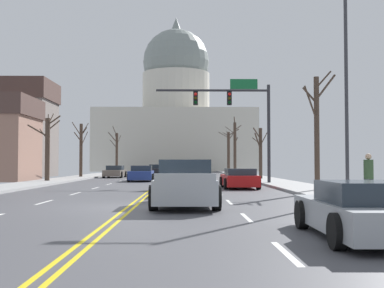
# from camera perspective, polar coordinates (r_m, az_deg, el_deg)

# --- Properties ---
(ground) EXTENTS (20.00, 180.00, 0.20)m
(ground) POSITION_cam_1_polar(r_m,az_deg,el_deg) (16.73, -7.13, -7.26)
(ground) COLOR #4A4A4F
(signal_gantry) EXTENTS (7.91, 0.41, 7.17)m
(signal_gantry) POSITION_cam_1_polar(r_m,az_deg,el_deg) (33.80, 5.37, 4.13)
(signal_gantry) COLOR #28282D
(signal_gantry) RESTS_ON ground
(street_lamp_right) EXTENTS (2.20, 0.24, 8.30)m
(street_lamp_right) POSITION_cam_1_polar(r_m,az_deg,el_deg) (20.25, 16.92, 7.89)
(street_lamp_right) COLOR #333338
(street_lamp_right) RESTS_ON ground
(capitol_building) EXTENTS (28.81, 20.80, 29.57)m
(capitol_building) POSITION_cam_1_polar(r_m,az_deg,el_deg) (93.08, -1.89, 2.93)
(capitol_building) COLOR beige
(capitol_building) RESTS_ON ground
(sedan_near_00) EXTENTS (2.10, 4.38, 1.16)m
(sedan_near_00) POSITION_cam_1_polar(r_m,az_deg,el_deg) (28.54, 5.58, -4.09)
(sedan_near_00) COLOR #B71414
(sedan_near_00) RESTS_ON ground
(sedan_near_01) EXTENTS (2.14, 4.32, 1.23)m
(sedan_near_01) POSITION_cam_1_polar(r_m,az_deg,el_deg) (22.49, -0.42, -4.56)
(sedan_near_01) COLOR silver
(sedan_near_01) RESTS_ON ground
(pickup_truck_near_02) EXTENTS (2.26, 5.50, 1.61)m
(pickup_truck_near_02) POSITION_cam_1_polar(r_m,az_deg,el_deg) (17.03, -0.83, -4.83)
(pickup_truck_near_02) COLOR #ADB2B7
(pickup_truck_near_02) RESTS_ON ground
(sedan_near_03) EXTENTS (2.01, 4.37, 1.14)m
(sedan_near_03) POSITION_cam_1_polar(r_m,az_deg,el_deg) (10.25, 19.33, -7.46)
(sedan_near_03) COLOR #9EA3A8
(sedan_near_03) RESTS_ON ground
(sedan_oncoming_00) EXTENTS (2.10, 4.38, 1.27)m
(sedan_oncoming_00) POSITION_cam_1_polar(r_m,az_deg,el_deg) (39.66, -5.95, -3.51)
(sedan_oncoming_00) COLOR navy
(sedan_oncoming_00) RESTS_ON ground
(sedan_oncoming_01) EXTENTS (2.04, 4.35, 1.22)m
(sedan_oncoming_01) POSITION_cam_1_polar(r_m,az_deg,el_deg) (49.84, -9.04, -3.25)
(sedan_oncoming_01) COLOR #6B6056
(sedan_oncoming_01) RESTS_ON ground
(sedan_oncoming_02) EXTENTS (2.08, 4.64, 1.29)m
(sedan_oncoming_02) POSITION_cam_1_polar(r_m,az_deg,el_deg) (58.74, -4.23, -3.09)
(sedan_oncoming_02) COLOR black
(sedan_oncoming_02) RESTS_ON ground
(flank_building_01) EXTENTS (9.28, 6.82, 10.26)m
(flank_building_01) POSITION_cam_1_polar(r_m,az_deg,el_deg) (55.58, -20.68, 1.74)
(flank_building_01) COLOR slate
(flank_building_01) RESTS_ON ground
(bare_tree_00) EXTENTS (1.79, 1.25, 6.05)m
(bare_tree_00) POSITION_cam_1_polar(r_m,az_deg,el_deg) (25.13, 14.46, 1.77)
(bare_tree_00) COLOR #423328
(bare_tree_00) RESTS_ON ground
(bare_tree_01) EXTENTS (2.02, 1.85, 6.58)m
(bare_tree_01) POSITION_cam_1_polar(r_m,az_deg,el_deg) (70.10, -8.85, -0.83)
(bare_tree_01) COLOR #423328
(bare_tree_01) RESTS_ON ground
(bare_tree_02) EXTENTS (2.02, 1.78, 7.13)m
(bare_tree_02) POSITION_cam_1_polar(r_m,az_deg,el_deg) (61.65, 5.06, -0.33)
(bare_tree_02) COLOR #423328
(bare_tree_02) RESTS_ON ground
(bare_tree_03) EXTENTS (2.03, 2.09, 5.44)m
(bare_tree_03) POSITION_cam_1_polar(r_m,az_deg,el_deg) (48.94, -12.91, -0.53)
(bare_tree_03) COLOR #423328
(bare_tree_03) RESTS_ON ground
(bare_tree_04) EXTENTS (1.24, 1.67, 4.35)m
(bare_tree_04) POSITION_cam_1_polar(r_m,az_deg,el_deg) (42.11, 8.03, -0.87)
(bare_tree_04) COLOR #423328
(bare_tree_04) RESTS_ON ground
(bare_tree_05) EXTENTS (2.79, 1.99, 5.23)m
(bare_tree_05) POSITION_cam_1_polar(r_m,az_deg,el_deg) (38.63, -16.63, -0.31)
(bare_tree_05) COLOR #423328
(bare_tree_05) RESTS_ON ground
(bare_tree_06) EXTENTS (2.80, 1.96, 6.04)m
(bare_tree_06) POSITION_cam_1_polar(r_m,az_deg,el_deg) (67.91, 4.32, -0.83)
(bare_tree_06) COLOR #423328
(bare_tree_06) RESTS_ON ground
(pedestrian_00) EXTENTS (0.35, 0.34, 1.69)m
(pedestrian_00) POSITION_cam_1_polar(r_m,az_deg,el_deg) (18.51, 20.03, -3.39)
(pedestrian_00) COLOR #33333D
(pedestrian_00) RESTS_ON ground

